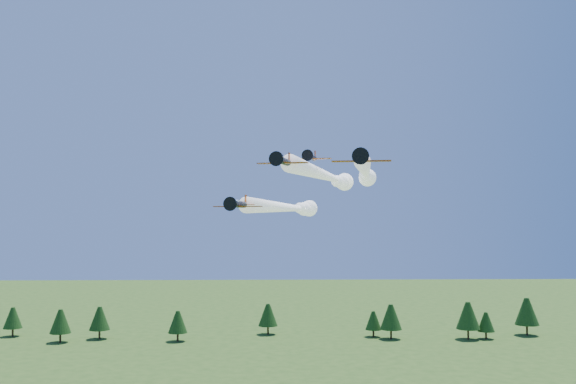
{
  "coord_description": "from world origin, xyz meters",
  "views": [
    {
      "loc": [
        -4.02,
        -92.82,
        37.66
      ],
      "look_at": [
        -1.71,
        0.0,
        41.43
      ],
      "focal_mm": 40.0,
      "sensor_mm": 36.0,
      "label": 1
    }
  ],
  "objects_px": {
    "plane_left": "(289,208)",
    "plane_slot": "(311,157)",
    "plane_lead": "(328,176)",
    "plane_right": "(366,172)"
  },
  "relations": [
    {
      "from": "plane_lead",
      "to": "plane_right",
      "type": "distance_m",
      "value": 8.08
    },
    {
      "from": "plane_right",
      "to": "plane_slot",
      "type": "height_order",
      "value": "plane_slot"
    },
    {
      "from": "plane_left",
      "to": "plane_slot",
      "type": "relative_size",
      "value": 7.77
    },
    {
      "from": "plane_right",
      "to": "plane_slot",
      "type": "distance_m",
      "value": 19.93
    },
    {
      "from": "plane_lead",
      "to": "plane_right",
      "type": "xyz_separation_m",
      "value": [
        7.31,
        3.28,
        1.02
      ]
    },
    {
      "from": "plane_lead",
      "to": "plane_right",
      "type": "bearing_deg",
      "value": 39.66
    },
    {
      "from": "plane_slot",
      "to": "plane_left",
      "type": "bearing_deg",
      "value": 111.27
    },
    {
      "from": "plane_lead",
      "to": "plane_left",
      "type": "height_order",
      "value": "plane_lead"
    },
    {
      "from": "plane_right",
      "to": "plane_slot",
      "type": "xyz_separation_m",
      "value": [
        -11.08,
        -16.52,
        1.18
      ]
    },
    {
      "from": "plane_left",
      "to": "plane_slot",
      "type": "xyz_separation_m",
      "value": [
        2.96,
        -24.51,
        7.64
      ]
    }
  ]
}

